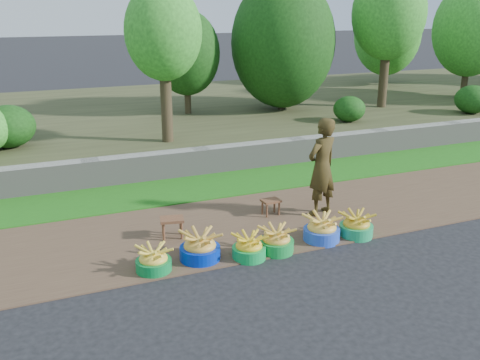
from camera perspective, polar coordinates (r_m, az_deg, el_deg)
name	(u,v)px	position (r m, az deg, el deg)	size (l,w,h in m)	color
ground_plane	(294,254)	(7.65, 5.76, -7.90)	(120.00, 120.00, 0.00)	black
dirt_shoulder	(257,222)	(8.67, 1.87, -4.52)	(80.00, 2.50, 0.02)	brown
grass_verge	(215,185)	(10.40, -2.68, -0.55)	(80.00, 1.50, 0.04)	#206B16
retaining_wall	(201,161)	(11.09, -4.20, 2.00)	(80.00, 0.35, 0.55)	gray
earth_bank	(147,118)	(15.70, -9.94, 6.48)	(80.00, 10.00, 0.50)	#3F4225
vegetation	(302,36)	(15.49, 6.66, 14.99)	(36.32, 7.86, 4.07)	#372E1C
basin_a	(153,261)	(7.18, -9.21, -8.49)	(0.47, 0.47, 0.35)	#0A7D36
basin_b	(200,248)	(7.40, -4.30, -7.21)	(0.56, 0.56, 0.42)	#0326B5
basin_c	(249,248)	(7.45, 0.98, -7.23)	(0.47, 0.47, 0.35)	#0F9C43
basin_d	(276,241)	(7.65, 3.89, -6.49)	(0.50, 0.50, 0.37)	#138E37
basin_e	(322,229)	(8.06, 8.71, -5.23)	(0.54, 0.54, 0.40)	blue
basin_f	(356,226)	(8.31, 12.30, -4.79)	(0.51, 0.51, 0.38)	#1C9D5C
stool_left	(172,222)	(8.07, -7.27, -4.48)	(0.40, 0.33, 0.31)	brown
stool_right	(271,203)	(8.89, 3.31, -2.44)	(0.31, 0.25, 0.26)	brown
vendor_woman	(322,167)	(8.83, 8.72, 1.39)	(0.60, 0.39, 1.63)	black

